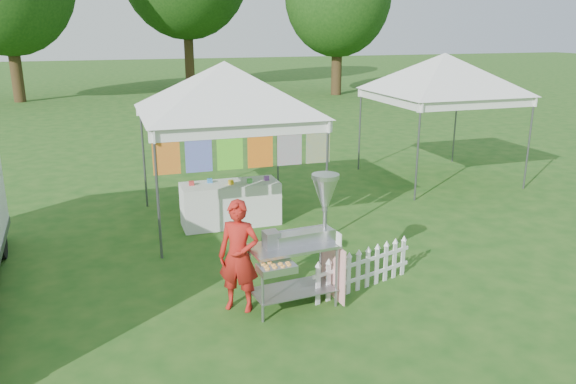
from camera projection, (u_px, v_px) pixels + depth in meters
name	position (u px, v px, depth m)	size (l,w,h in m)	color
ground	(285.00, 303.00, 7.58)	(120.00, 120.00, 0.00)	#1E4F16
canopy_main	(224.00, 62.00, 9.92)	(4.24, 4.24, 3.45)	#59595E
canopy_right	(445.00, 53.00, 12.93)	(4.24, 4.24, 3.45)	#59595E
donut_cart	(307.00, 231.00, 7.28)	(1.26, 0.97, 1.76)	gray
vendor	(239.00, 256.00, 7.23)	(0.54, 0.36, 1.49)	#B11C15
picket_fence	(363.00, 270.00, 7.91)	(1.72, 0.56, 0.56)	silver
display_table	(230.00, 204.00, 10.49)	(1.80, 0.70, 0.81)	white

